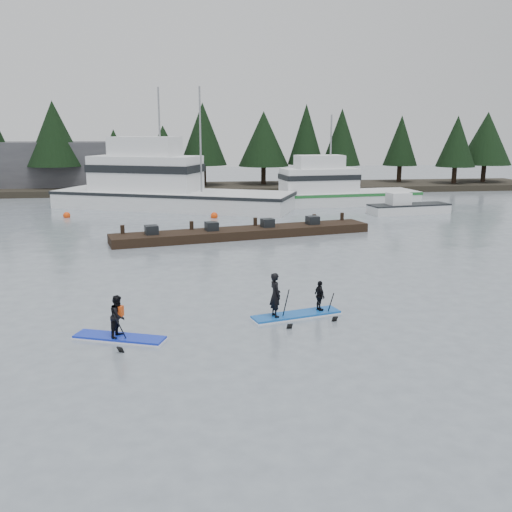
{
  "coord_description": "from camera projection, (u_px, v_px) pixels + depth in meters",
  "views": [
    {
      "loc": [
        -3.15,
        -17.11,
        6.33
      ],
      "look_at": [
        0.0,
        6.0,
        1.1
      ],
      "focal_mm": 40.0,
      "sensor_mm": 36.0,
      "label": 1
    }
  ],
  "objects": [
    {
      "name": "waterfront_building",
      "position": [
        71.0,
        167.0,
        58.49
      ],
      "size": [
        18.0,
        6.0,
        5.0
      ],
      "primitive_type": "cube",
      "color": "#4C4C51",
      "rests_on": "ground"
    },
    {
      "name": "fishing_boat_medium",
      "position": [
        332.0,
        197.0,
        48.51
      ],
      "size": [
        14.19,
        5.38,
        8.33
      ],
      "rotation": [
        0.0,
        0.0,
        0.1
      ],
      "color": "silver",
      "rests_on": "ground"
    },
    {
      "name": "paddleboard_solo",
      "position": [
        119.0,
        323.0,
        17.39
      ],
      "size": [
        2.9,
        1.67,
        1.86
      ],
      "rotation": [
        0.0,
        0.0,
        -0.37
      ],
      "color": "#142BBE",
      "rests_on": "ground"
    },
    {
      "name": "far_shore",
      "position": [
        209.0,
        188.0,
        58.88
      ],
      "size": [
        70.0,
        8.0,
        0.6
      ],
      "primitive_type": "cube",
      "color": "#2D281E",
      "rests_on": "ground"
    },
    {
      "name": "floating_dock",
      "position": [
        244.0,
        233.0,
        33.91
      ],
      "size": [
        15.76,
        5.45,
        0.52
      ],
      "primitive_type": "cube",
      "rotation": [
        0.0,
        0.0,
        0.22
      ],
      "color": "black",
      "rests_on": "ground"
    },
    {
      "name": "treeline",
      "position": [
        209.0,
        191.0,
        58.95
      ],
      "size": [
        60.0,
        4.0,
        8.0
      ],
      "primitive_type": null,
      "color": "black",
      "rests_on": "ground"
    },
    {
      "name": "fishing_boat_large",
      "position": [
        166.0,
        198.0,
        46.18
      ],
      "size": [
        19.68,
        12.49,
        10.64
      ],
      "rotation": [
        0.0,
        0.0,
        -0.41
      ],
      "color": "silver",
      "rests_on": "ground"
    },
    {
      "name": "buoy_c",
      "position": [
        370.0,
        212.0,
        44.26
      ],
      "size": [
        0.61,
        0.61,
        0.61
      ],
      "primitive_type": "sphere",
      "color": "#EB400B",
      "rests_on": "ground"
    },
    {
      "name": "paddleboard_duo",
      "position": [
        293.0,
        302.0,
        19.47
      ],
      "size": [
        3.22,
        1.57,
        2.17
      ],
      "rotation": [
        0.0,
        0.0,
        0.26
      ],
      "color": "#1252AE",
      "rests_on": "ground"
    },
    {
      "name": "ground",
      "position": [
        281.0,
        330.0,
        18.34
      ],
      "size": [
        160.0,
        160.0,
        0.0
      ],
      "primitive_type": "plane",
      "color": "slate",
      "rests_on": "ground"
    },
    {
      "name": "buoy_a",
      "position": [
        67.0,
        217.0,
        41.45
      ],
      "size": [
        0.51,
        0.51,
        0.51
      ],
      "primitive_type": "sphere",
      "color": "#EB400B",
      "rests_on": "ground"
    },
    {
      "name": "buoy_b",
      "position": [
        214.0,
        218.0,
        41.27
      ],
      "size": [
        0.52,
        0.52,
        0.52
      ],
      "primitive_type": "sphere",
      "color": "#EB400B",
      "rests_on": "ground"
    },
    {
      "name": "skiff",
      "position": [
        409.0,
        209.0,
        43.28
      ],
      "size": [
        6.39,
        2.75,
        0.72
      ],
      "primitive_type": "cube",
      "rotation": [
        0.0,
        0.0,
        0.15
      ],
      "color": "silver",
      "rests_on": "ground"
    }
  ]
}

